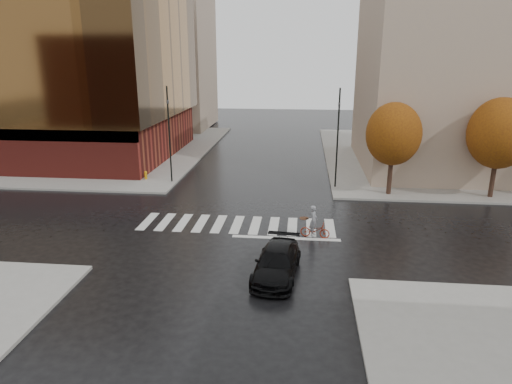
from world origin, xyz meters
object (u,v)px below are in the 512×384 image
traffic_light_ne (338,132)px  fire_hydrant (146,175)px  sedan (277,263)px  traffic_light_nw (169,128)px  cyclist (314,227)px

traffic_light_ne → fire_hydrant: 15.44m
sedan → traffic_light_nw: (-9.17, 14.81, 3.67)m
sedan → traffic_light_nw: 17.81m
cyclist → fire_hydrant: bearing=61.5°
cyclist → traffic_light_ne: bearing=-0.3°
traffic_light_nw → fire_hydrant: (-2.24, 0.42, -3.82)m
sedan → traffic_light_ne: size_ratio=0.63×
cyclist → traffic_light_ne: traffic_light_ne is taller
sedan → cyclist: 5.14m
traffic_light_nw → fire_hydrant: 4.45m
sedan → traffic_light_ne: 15.50m
traffic_light_nw → traffic_light_ne: size_ratio=1.00×
sedan → fire_hydrant: bearing=132.6°
fire_hydrant → traffic_light_nw: bearing=-10.6°
traffic_light_nw → sedan: bearing=28.9°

